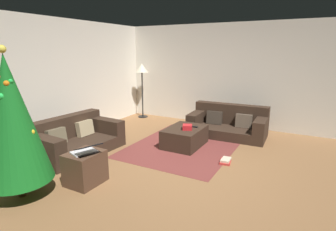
{
  "coord_description": "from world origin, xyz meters",
  "views": [
    {
      "loc": [
        -3.76,
        -1.74,
        1.95
      ],
      "look_at": [
        0.55,
        0.6,
        0.75
      ],
      "focal_mm": 28.98,
      "sensor_mm": 36.0,
      "label": 1
    }
  ],
  "objects": [
    {
      "name": "ground_plane",
      "position": [
        0.0,
        0.0,
        0.0
      ],
      "size": [
        6.4,
        6.4,
        0.0
      ],
      "primitive_type": "plane",
      "color": "brown"
    },
    {
      "name": "rear_partition",
      "position": [
        0.0,
        3.14,
        1.3
      ],
      "size": [
        6.4,
        0.12,
        2.6
      ],
      "primitive_type": "cube",
      "color": "silver",
      "rests_on": "ground_plane"
    },
    {
      "name": "corner_partition",
      "position": [
        3.14,
        0.0,
        1.3
      ],
      "size": [
        0.12,
        6.4,
        2.6
      ],
      "primitive_type": "cube",
      "color": "silver",
      "rests_on": "ground_plane"
    },
    {
      "name": "side_table",
      "position": [
        -1.09,
        1.11,
        0.24
      ],
      "size": [
        0.52,
        0.44,
        0.49
      ],
      "primitive_type": "cube",
      "color": "#4C3323",
      "rests_on": "ground_plane"
    },
    {
      "name": "area_rug",
      "position": [
        1.09,
        0.5,
        0.0
      ],
      "size": [
        2.6,
        2.0,
        0.01
      ],
      "primitive_type": "cube",
      "color": "brown",
      "rests_on": "ground_plane"
    },
    {
      "name": "couch_right",
      "position": [
        2.25,
        -0.07,
        0.26
      ],
      "size": [
        0.94,
        1.75,
        0.69
      ],
      "rotation": [
        0.0,
        0.0,
        1.61
      ],
      "color": "#332319",
      "rests_on": "ground_plane"
    },
    {
      "name": "corner_lamp",
      "position": [
        2.74,
        2.64,
        1.32
      ],
      "size": [
        0.36,
        0.36,
        1.56
      ],
      "color": "black",
      "rests_on": "ground_plane"
    },
    {
      "name": "gift_box",
      "position": [
        1.02,
        0.42,
        0.43
      ],
      "size": [
        0.25,
        0.24,
        0.1
      ],
      "primitive_type": "cube",
      "rotation": [
        0.0,
        0.0,
        0.39
      ],
      "color": "red",
      "rests_on": "ottoman"
    },
    {
      "name": "tv_remote",
      "position": [
        1.23,
        0.36,
        0.39
      ],
      "size": [
        0.05,
        0.16,
        0.02
      ],
      "primitive_type": "cube",
      "rotation": [
        0.0,
        0.0,
        -0.01
      ],
      "color": "black",
      "rests_on": "ottoman"
    },
    {
      "name": "book_stack",
      "position": [
        0.65,
        -0.5,
        0.03
      ],
      "size": [
        0.3,
        0.23,
        0.07
      ],
      "color": "#B7332D",
      "rests_on": "ground_plane"
    },
    {
      "name": "ottoman",
      "position": [
        1.09,
        0.5,
        0.19
      ],
      "size": [
        0.95,
        0.69,
        0.38
      ],
      "primitive_type": "cube",
      "color": "#332319",
      "rests_on": "ground_plane"
    },
    {
      "name": "laptop",
      "position": [
        -1.11,
        1.05,
        0.54
      ],
      "size": [
        0.45,
        0.49,
        0.18
      ],
      "color": "silver",
      "rests_on": "side_table"
    },
    {
      "name": "couch_left",
      "position": [
        -0.24,
        2.24,
        0.26
      ],
      "size": [
        1.73,
        1.06,
        0.67
      ],
      "rotation": [
        0.0,
        0.0,
        3.08
      ],
      "color": "#332319",
      "rests_on": "ground_plane"
    },
    {
      "name": "christmas_tree",
      "position": [
        -1.78,
        1.61,
        1.08
      ],
      "size": [
        0.88,
        0.88,
        2.0
      ],
      "color": "brown",
      "rests_on": "ground_plane"
    }
  ]
}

